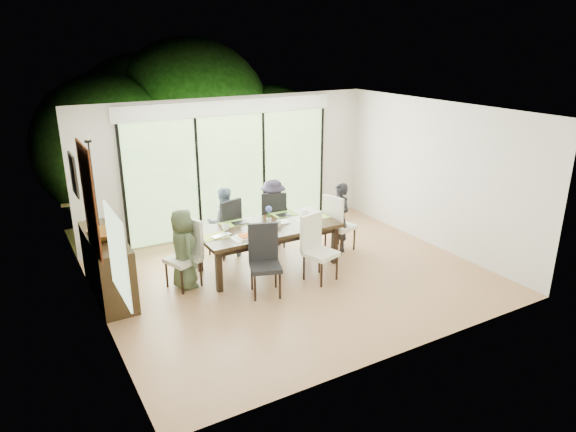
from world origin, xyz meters
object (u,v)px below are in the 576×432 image
table_top (268,228)px  chair_right_end (340,222)px  person_far_left (224,222)px  sideboard (108,266)px  laptop (223,236)px  vase (269,221)px  cup_a (226,228)px  chair_far_left (223,227)px  person_left_end (183,249)px  person_far_right (273,213)px  chair_far_right (273,217)px  chair_near_left (265,261)px  cup_b (278,224)px  person_right_end (340,217)px  bowl (105,234)px  chair_near_right (321,249)px  cup_c (305,214)px  chair_left_end (183,255)px

table_top → chair_right_end: chair_right_end is taller
person_far_left → sideboard: bearing=24.2°
laptop → chair_right_end: bearing=-9.5°
vase → cup_a: (-0.75, 0.10, -0.01)m
table_top → chair_far_left: (-0.45, 0.85, -0.17)m
person_left_end → person_far_left: 1.32m
person_left_end → person_far_right: (2.03, 0.83, 0.00)m
chair_far_right → laptop: bearing=55.8°
person_left_end → vase: size_ratio=10.75×
chair_near_left → cup_b: size_ratio=11.00×
laptop → sideboard: sideboard is taller
laptop → cup_a: (0.15, 0.25, 0.03)m
table_top → chair_far_left: 0.98m
chair_far_right → person_right_end: 1.26m
chair_far_right → chair_near_left: same height
vase → laptop: size_ratio=0.36×
chair_far_left → bowl: bearing=-1.6°
person_right_end → bowl: person_right_end is taller
person_right_end → vase: person_right_end is taller
chair_right_end → chair_far_right: bearing=34.2°
sideboard → bowl: (0.00, -0.10, 0.54)m
chair_near_right → cup_b: chair_near_right is taller
chair_near_right → vase: (-0.45, 0.92, 0.26)m
cup_b → cup_c: cup_c is taller
cup_b → chair_far_right: bearing=67.2°
chair_far_right → person_far_left: 1.00m
chair_near_left → cup_c: size_ratio=8.87×
person_right_end → person_far_left: (-1.93, 0.83, 0.00)m
vase → bowl: (-2.62, 0.15, 0.22)m
laptop → cup_c: (1.65, 0.20, 0.03)m
laptop → chair_near_left: bearing=-77.5°
chair_near_right → person_far_right: size_ratio=0.85×
chair_right_end → chair_far_left: size_ratio=1.00×
chair_far_right → cup_c: (0.25, -0.75, 0.25)m
person_right_end → person_far_left: 2.10m
table_top → chair_near_left: chair_near_left is taller
sideboard → chair_near_left: bearing=-29.5°
chair_near_right → vase: 1.06m
cup_a → chair_near_left: bearing=-78.9°
person_far_right → chair_right_end: bearing=132.0°
vase → cup_a: vase is taller
chair_right_end → laptop: 2.36m
cup_b → vase: bearing=123.7°
person_right_end → laptop: 2.34m
chair_left_end → person_left_end: bearing=70.1°
chair_left_end → bowl: 1.19m
chair_far_right → chair_near_right: bearing=110.0°
chair_near_right → bowl: size_ratio=2.15×
person_far_left → vase: size_ratio=10.75×
chair_right_end → sideboard: (-4.07, 0.30, -0.07)m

